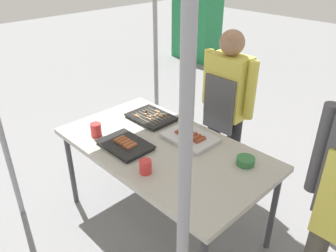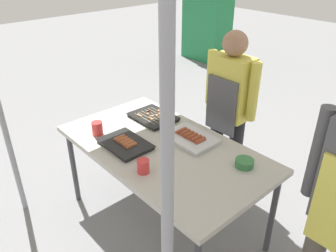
{
  "view_description": "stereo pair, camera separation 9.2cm",
  "coord_description": "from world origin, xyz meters",
  "px_view_note": "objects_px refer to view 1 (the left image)",
  "views": [
    {
      "loc": [
        1.53,
        -1.44,
        2.06
      ],
      "look_at": [
        0.0,
        0.05,
        0.9
      ],
      "focal_mm": 35.98,
      "sensor_mm": 36.0,
      "label": 1
    },
    {
      "loc": [
        1.59,
        -1.37,
        2.06
      ],
      "look_at": [
        0.0,
        0.05,
        0.9
      ],
      "focal_mm": 35.98,
      "sensor_mm": 36.0,
      "label": 2
    }
  ],
  "objects_px": {
    "tray_meat_skewers": "(151,117)",
    "drink_cup_by_wok": "(145,167)",
    "tray_pork_links": "(125,145)",
    "drink_cup_near_edge": "(96,130)",
    "tray_grilled_sausages": "(190,137)",
    "stall_table": "(163,152)",
    "vendor_woman": "(226,103)",
    "neighbor_stall_right": "(197,12)",
    "condiment_bowl": "(246,161)"
  },
  "relations": [
    {
      "from": "tray_meat_skewers",
      "to": "neighbor_stall_right",
      "type": "xyz_separation_m",
      "value": [
        -2.5,
        3.4,
        0.14
      ]
    },
    {
      "from": "tray_meat_skewers",
      "to": "drink_cup_by_wok",
      "type": "relative_size",
      "value": 4.07
    },
    {
      "from": "drink_cup_near_edge",
      "to": "drink_cup_by_wok",
      "type": "bearing_deg",
      "value": -3.57
    },
    {
      "from": "drink_cup_by_wok",
      "to": "neighbor_stall_right",
      "type": "xyz_separation_m",
      "value": [
        -3.04,
        3.93,
        0.11
      ]
    },
    {
      "from": "neighbor_stall_right",
      "to": "drink_cup_by_wok",
      "type": "bearing_deg",
      "value": -52.29
    },
    {
      "from": "tray_meat_skewers",
      "to": "tray_pork_links",
      "type": "distance_m",
      "value": 0.47
    },
    {
      "from": "tray_pork_links",
      "to": "condiment_bowl",
      "type": "relative_size",
      "value": 3.03
    },
    {
      "from": "stall_table",
      "to": "vendor_woman",
      "type": "distance_m",
      "value": 0.76
    },
    {
      "from": "drink_cup_near_edge",
      "to": "neighbor_stall_right",
      "type": "distance_m",
      "value": 4.58
    },
    {
      "from": "drink_cup_by_wok",
      "to": "condiment_bowl",
      "type": "bearing_deg",
      "value": 53.91
    },
    {
      "from": "neighbor_stall_right",
      "to": "stall_table",
      "type": "bearing_deg",
      "value": -51.52
    },
    {
      "from": "tray_meat_skewers",
      "to": "drink_cup_near_edge",
      "type": "bearing_deg",
      "value": -99.73
    },
    {
      "from": "vendor_woman",
      "to": "drink_cup_by_wok",
      "type": "bearing_deg",
      "value": 98.2
    },
    {
      "from": "drink_cup_near_edge",
      "to": "neighbor_stall_right",
      "type": "height_order",
      "value": "neighbor_stall_right"
    },
    {
      "from": "stall_table",
      "to": "vendor_woman",
      "type": "xyz_separation_m",
      "value": [
        0.01,
        0.74,
        0.17
      ]
    },
    {
      "from": "tray_meat_skewers",
      "to": "stall_table",
      "type": "bearing_deg",
      "value": -30.24
    },
    {
      "from": "vendor_woman",
      "to": "neighbor_stall_right",
      "type": "bearing_deg",
      "value": -45.01
    },
    {
      "from": "drink_cup_near_edge",
      "to": "neighbor_stall_right",
      "type": "bearing_deg",
      "value": 121.81
    },
    {
      "from": "stall_table",
      "to": "tray_pork_links",
      "type": "height_order",
      "value": "tray_pork_links"
    },
    {
      "from": "tray_meat_skewers",
      "to": "tray_pork_links",
      "type": "xyz_separation_m",
      "value": [
        0.2,
        -0.43,
        0.0
      ]
    },
    {
      "from": "stall_table",
      "to": "drink_cup_near_edge",
      "type": "distance_m",
      "value": 0.55
    },
    {
      "from": "drink_cup_near_edge",
      "to": "condiment_bowl",
      "type": "bearing_deg",
      "value": 26.29
    },
    {
      "from": "drink_cup_near_edge",
      "to": "drink_cup_by_wok",
      "type": "height_order",
      "value": "drink_cup_near_edge"
    },
    {
      "from": "tray_pork_links",
      "to": "vendor_woman",
      "type": "xyz_separation_m",
      "value": [
        0.19,
        0.94,
        0.1
      ]
    },
    {
      "from": "neighbor_stall_right",
      "to": "vendor_woman",
      "type": "bearing_deg",
      "value": -45.01
    },
    {
      "from": "drink_cup_by_wok",
      "to": "vendor_woman",
      "type": "height_order",
      "value": "vendor_woman"
    },
    {
      "from": "condiment_bowl",
      "to": "neighbor_stall_right",
      "type": "xyz_separation_m",
      "value": [
        -3.44,
        3.39,
        0.13
      ]
    },
    {
      "from": "tray_meat_skewers",
      "to": "drink_cup_near_edge",
      "type": "distance_m",
      "value": 0.5
    },
    {
      "from": "tray_meat_skewers",
      "to": "drink_cup_by_wok",
      "type": "distance_m",
      "value": 0.76
    },
    {
      "from": "stall_table",
      "to": "neighbor_stall_right",
      "type": "distance_m",
      "value": 4.64
    },
    {
      "from": "drink_cup_near_edge",
      "to": "vendor_woman",
      "type": "height_order",
      "value": "vendor_woman"
    },
    {
      "from": "condiment_bowl",
      "to": "vendor_woman",
      "type": "height_order",
      "value": "vendor_woman"
    },
    {
      "from": "tray_pork_links",
      "to": "drink_cup_by_wok",
      "type": "relative_size",
      "value": 4.08
    },
    {
      "from": "drink_cup_by_wok",
      "to": "drink_cup_near_edge",
      "type": "bearing_deg",
      "value": 176.43
    },
    {
      "from": "tray_pork_links",
      "to": "condiment_bowl",
      "type": "xyz_separation_m",
      "value": [
        0.74,
        0.45,
        0.01
      ]
    },
    {
      "from": "tray_grilled_sausages",
      "to": "tray_pork_links",
      "type": "distance_m",
      "value": 0.49
    },
    {
      "from": "condiment_bowl",
      "to": "drink_cup_by_wok",
      "type": "relative_size",
      "value": 1.35
    },
    {
      "from": "tray_meat_skewers",
      "to": "vendor_woman",
      "type": "height_order",
      "value": "vendor_woman"
    },
    {
      "from": "stall_table",
      "to": "condiment_bowl",
      "type": "height_order",
      "value": "condiment_bowl"
    },
    {
      "from": "drink_cup_by_wok",
      "to": "tray_grilled_sausages",
      "type": "bearing_deg",
      "value": 99.05
    },
    {
      "from": "condiment_bowl",
      "to": "neighbor_stall_right",
      "type": "height_order",
      "value": "neighbor_stall_right"
    },
    {
      "from": "tray_grilled_sausages",
      "to": "vendor_woman",
      "type": "relative_size",
      "value": 0.26
    },
    {
      "from": "stall_table",
      "to": "drink_cup_by_wok",
      "type": "xyz_separation_m",
      "value": [
        0.16,
        -0.3,
        0.1
      ]
    },
    {
      "from": "tray_grilled_sausages",
      "to": "tray_meat_skewers",
      "type": "relative_size",
      "value": 1.03
    },
    {
      "from": "tray_grilled_sausages",
      "to": "tray_pork_links",
      "type": "xyz_separation_m",
      "value": [
        -0.26,
        -0.42,
        -0.0
      ]
    },
    {
      "from": "tray_meat_skewers",
      "to": "neighbor_stall_right",
      "type": "distance_m",
      "value": 4.23
    },
    {
      "from": "tray_meat_skewers",
      "to": "vendor_woman",
      "type": "xyz_separation_m",
      "value": [
        0.39,
        0.51,
        0.1
      ]
    },
    {
      "from": "drink_cup_by_wok",
      "to": "neighbor_stall_right",
      "type": "distance_m",
      "value": 4.97
    },
    {
      "from": "condiment_bowl",
      "to": "drink_cup_near_edge",
      "type": "height_order",
      "value": "drink_cup_near_edge"
    },
    {
      "from": "tray_meat_skewers",
      "to": "drink_cup_by_wok",
      "type": "xyz_separation_m",
      "value": [
        0.54,
        -0.53,
        0.03
      ]
    }
  ]
}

